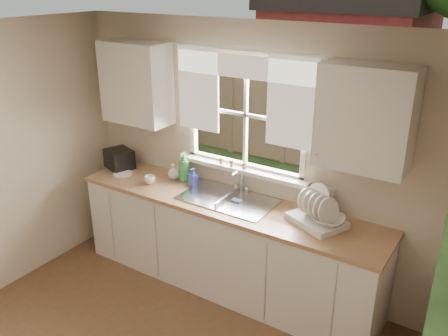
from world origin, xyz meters
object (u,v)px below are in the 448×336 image
Objects in this scene: soap_bottle_a at (184,166)px; cup at (150,180)px; dish_rack at (317,215)px; black_appliance at (119,159)px.

soap_bottle_a is 0.37m from cup.
dish_rack is 1.90× the size of black_appliance.
soap_bottle_a is (-1.47, 0.12, 0.07)m from dish_rack.
dish_rack reaches higher than soap_bottle_a.
dish_rack reaches higher than cup.
dish_rack is at bearing 19.03° from black_appliance.
dish_rack is 2.27m from black_appliance.
black_appliance is (-0.55, 0.14, 0.06)m from cup.
soap_bottle_a is at bearing 175.47° from dish_rack.
soap_bottle_a reaches higher than black_appliance.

